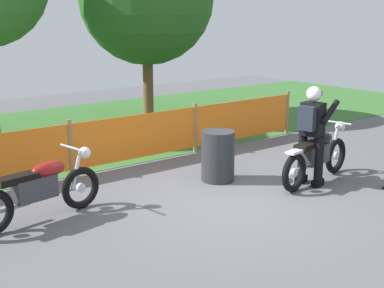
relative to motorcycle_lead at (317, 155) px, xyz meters
name	(u,v)px	position (x,y,z in m)	size (l,w,h in m)	color
ground	(226,200)	(-1.84, 0.26, -0.49)	(24.00, 24.00, 0.02)	#5B5B60
grass_verge	(64,133)	(-1.84, 6.25, -0.47)	(24.00, 6.81, 0.01)	#386B2D
barrier_fence	(138,137)	(-1.84, 2.85, 0.07)	(8.50, 0.08, 1.05)	#997547
motorcycle_lead	(317,155)	(0.00, 0.00, 0.00)	(2.06, 0.65, 0.98)	black
motorcycle_trailing	(39,189)	(-4.50, 1.21, 0.00)	(2.04, 0.61, 0.97)	black
rider_lead	(312,130)	(-0.22, -0.04, 0.48)	(0.73, 0.62, 1.69)	black
spare_drum	(218,156)	(-1.30, 1.10, -0.04)	(0.58, 0.58, 0.88)	#2D2D33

